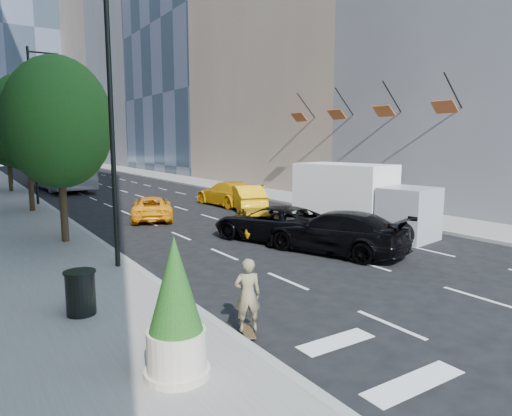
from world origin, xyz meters
TOP-DOWN VIEW (x-y plane):
  - ground at (0.00, 0.00)m, footprint 160.00×160.00m
  - sidewalk_right at (10.00, 30.00)m, footprint 4.00×120.00m
  - tower_right_far at (22.00, 98.00)m, footprint 20.00×24.00m
  - lamp_near at (-6.32, 4.00)m, footprint 2.13×0.22m
  - lamp_far at (-6.32, 22.00)m, footprint 2.13×0.22m
  - tree_near at (-7.20, 9.00)m, footprint 4.20×4.20m
  - tree_mid at (-7.20, 19.00)m, footprint 4.50×4.50m
  - tree_far at (-7.20, 32.00)m, footprint 3.90×3.90m
  - traffic_signal at (-6.40, 40.00)m, footprint 2.48×0.53m
  - facade_flags at (10.64, 10.00)m, footprint 1.85×13.30m
  - skateboarder at (-5.60, -2.68)m, footprint 0.70×0.59m
  - black_sedan_lincoln at (0.50, 5.00)m, footprint 4.26×6.01m
  - black_sedan_mercedes at (1.20, 1.90)m, footprint 4.00×6.05m
  - taxi_a at (0.50, 6.50)m, footprint 2.96×4.14m
  - taxi_b at (4.20, 13.28)m, footprint 3.03×5.00m
  - taxi_c at (-2.00, 13.00)m, footprint 3.54×5.00m
  - taxi_d at (4.20, 15.50)m, footprint 2.54×5.69m
  - city_bus at (-3.20, 33.39)m, footprint 3.63×13.51m
  - box_truck at (4.94, 4.29)m, footprint 3.59×6.97m
  - trash_can at (-8.47, 0.20)m, footprint 0.68×0.68m
  - planter_shrub at (-7.71, -3.71)m, footprint 1.05×1.05m

SIDE VIEW (x-z plane):
  - ground at x=0.00m, z-range 0.00..0.00m
  - sidewalk_right at x=10.00m, z-range 0.00..0.15m
  - taxi_c at x=-2.00m, z-range 0.00..1.27m
  - taxi_a at x=0.50m, z-range 0.00..1.31m
  - trash_can at x=-8.47m, z-range 0.15..1.17m
  - black_sedan_lincoln at x=0.50m, z-range 0.00..1.52m
  - taxi_b at x=4.20m, z-range 0.00..1.56m
  - taxi_d at x=4.20m, z-range 0.00..1.62m
  - skateboarder at x=-5.60m, z-range 0.00..1.63m
  - black_sedan_mercedes at x=1.20m, z-range 0.00..1.63m
  - planter_shrub at x=-7.71m, z-range 0.09..2.60m
  - box_truck at x=4.94m, z-range 0.03..3.20m
  - city_bus at x=-3.20m, z-range 0.00..3.73m
  - traffic_signal at x=-6.40m, z-range 1.63..6.83m
  - tree_far at x=-7.20m, z-range 1.16..8.09m
  - tree_near at x=-7.20m, z-range 1.24..8.70m
  - tree_mid at x=-7.20m, z-range 1.32..9.31m
  - lamp_near at x=-6.32m, z-range 0.81..10.81m
  - lamp_far at x=-6.32m, z-range 0.81..10.81m
  - facade_flags at x=10.64m, z-range 5.16..7.21m
  - tower_right_far at x=22.00m, z-range 0.00..50.00m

